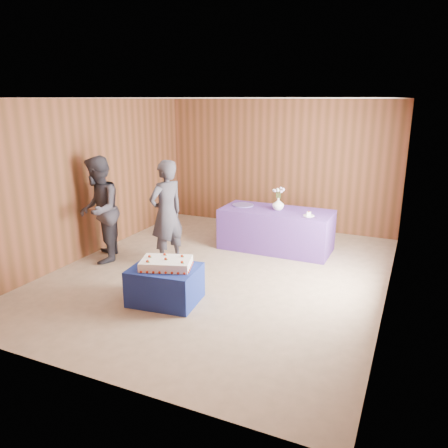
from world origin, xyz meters
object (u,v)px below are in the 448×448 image
Objects in this scene: serving_table at (276,230)px; vase at (278,204)px; guest_left at (166,213)px; guest_right at (99,210)px; sheet_cake at (166,263)px; cake_table at (165,285)px.

vase is at bearing 23.98° from serving_table.
guest_right is at bearing -53.63° from guest_left.
vase is 3.13m from guest_right.
vase is 0.12× the size of guest_right.
guest_left is (-0.74, 1.24, 0.32)m from sheet_cake.
cake_table is 1.57m from guest_left.
serving_table is 2.80m from sheet_cake.
guest_left reaches higher than vase.
vase is (0.02, 0.01, 0.48)m from serving_table.
guest_left is at bearing 74.11° from guest_right.
guest_right is at bearing -145.06° from vase.
cake_table is 0.51× the size of guest_left.
cake_table is at bearing -104.43° from serving_table.
cake_table is 1.13× the size of sheet_cake.
vase is 2.07m from guest_left.
guest_right is (-2.55, -1.79, 0.52)m from serving_table.
guest_right is at bearing 146.69° from cake_table.
guest_left is at bearing 102.09° from sheet_cake.
sheet_cake is at bearing -104.57° from vase.
guest_right is at bearing -144.70° from serving_table.
guest_right reaches higher than cake_table.
serving_table is 3.16m from guest_right.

